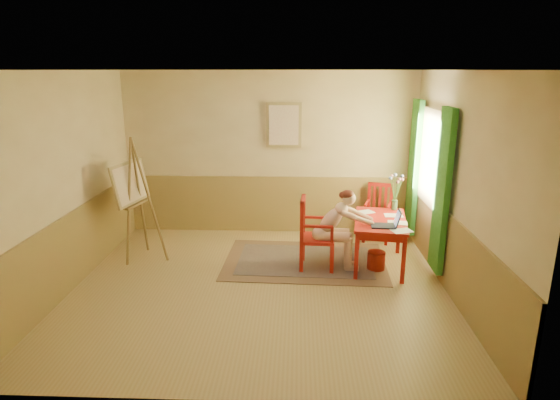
{
  "coord_description": "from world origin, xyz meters",
  "views": [
    {
      "loc": [
        0.49,
        -5.67,
        2.8
      ],
      "look_at": [
        0.25,
        0.55,
        1.05
      ],
      "focal_mm": 29.75,
      "sensor_mm": 36.0,
      "label": 1
    }
  ],
  "objects_px": {
    "chair_back": "(378,212)",
    "figure": "(337,226)",
    "easel": "(133,188)",
    "chair_left": "(314,234)",
    "table": "(380,225)",
    "laptop": "(388,223)"
  },
  "relations": [
    {
      "from": "chair_back",
      "to": "laptop",
      "type": "height_order",
      "value": "laptop"
    },
    {
      "from": "chair_back",
      "to": "easel",
      "type": "bearing_deg",
      "value": -166.0
    },
    {
      "from": "table",
      "to": "chair_back",
      "type": "distance_m",
      "value": 1.14
    },
    {
      "from": "easel",
      "to": "chair_back",
      "type": "bearing_deg",
      "value": 14.0
    },
    {
      "from": "table",
      "to": "chair_left",
      "type": "distance_m",
      "value": 0.98
    },
    {
      "from": "figure",
      "to": "easel",
      "type": "xyz_separation_m",
      "value": [
        -3.01,
        0.29,
        0.45
      ]
    },
    {
      "from": "laptop",
      "to": "chair_back",
      "type": "bearing_deg",
      "value": 85.18
    },
    {
      "from": "chair_back",
      "to": "figure",
      "type": "xyz_separation_m",
      "value": [
        -0.8,
        -1.25,
        0.18
      ]
    },
    {
      "from": "easel",
      "to": "figure",
      "type": "bearing_deg",
      "value": -5.58
    },
    {
      "from": "table",
      "to": "chair_left",
      "type": "bearing_deg",
      "value": -173.54
    },
    {
      "from": "chair_left",
      "to": "figure",
      "type": "xyz_separation_m",
      "value": [
        0.32,
        -0.02,
        0.13
      ]
    },
    {
      "from": "chair_back",
      "to": "figure",
      "type": "height_order",
      "value": "figure"
    },
    {
      "from": "easel",
      "to": "chair_left",
      "type": "bearing_deg",
      "value": -5.92
    },
    {
      "from": "table",
      "to": "easel",
      "type": "height_order",
      "value": "easel"
    },
    {
      "from": "chair_left",
      "to": "laptop",
      "type": "xyz_separation_m",
      "value": [
        1.0,
        -0.21,
        0.24
      ]
    },
    {
      "from": "chair_left",
      "to": "table",
      "type": "bearing_deg",
      "value": 6.46
    },
    {
      "from": "laptop",
      "to": "easel",
      "type": "bearing_deg",
      "value": 172.38
    },
    {
      "from": "chair_back",
      "to": "laptop",
      "type": "relative_size",
      "value": 2.36
    },
    {
      "from": "chair_left",
      "to": "chair_back",
      "type": "height_order",
      "value": "chair_left"
    },
    {
      "from": "table",
      "to": "laptop",
      "type": "xyz_separation_m",
      "value": [
        0.04,
        -0.32,
        0.14
      ]
    },
    {
      "from": "chair_left",
      "to": "easel",
      "type": "xyz_separation_m",
      "value": [
        -2.69,
        0.28,
        0.58
      ]
    },
    {
      "from": "chair_left",
      "to": "chair_back",
      "type": "xyz_separation_m",
      "value": [
        1.13,
        1.23,
        -0.05
      ]
    }
  ]
}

